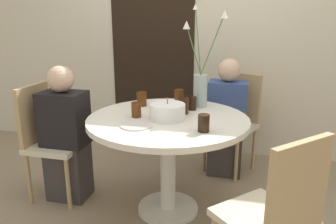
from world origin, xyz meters
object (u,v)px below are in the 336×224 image
object	(u,v)px
drink_glass_3	(183,106)
chair_right_flank	(235,116)
birthday_cake	(167,112)
drink_glass_1	(142,99)
drink_glass_2	(204,123)
person_woman	(226,122)
chair_far_back	(277,212)
side_plate	(137,125)
drink_glass_4	(192,103)
drink_glass_5	(136,110)
drink_glass_0	(178,97)
person_guest	(66,138)
chair_near_front	(48,135)
flower_vase	(200,81)

from	to	relation	value
drink_glass_3	chair_right_flank	bearing A→B (deg)	65.13
birthday_cake	drink_glass_1	distance (m)	0.41
drink_glass_2	person_woman	size ratio (longest dim) A/B	0.10
chair_right_flank	chair_far_back	bearing A→B (deg)	-53.94
chair_right_flank	person_woman	distance (m)	0.16
side_plate	person_woman	world-z (taller)	person_woman
chair_far_back	drink_glass_4	xyz separation A→B (m)	(-0.58, 0.93, 0.27)
drink_glass_5	chair_right_flank	bearing A→B (deg)	54.69
drink_glass_3	person_woman	xyz separation A→B (m)	(0.28, 0.62, -0.29)
birthday_cake	drink_glass_0	bearing A→B (deg)	91.44
drink_glass_1	drink_glass_3	size ratio (longest dim) A/B	0.94
side_plate	drink_glass_2	xyz separation A→B (m)	(0.44, -0.00, 0.05)
side_plate	drink_glass_5	bearing A→B (deg)	109.28
chair_right_flank	person_guest	world-z (taller)	person_guest
chair_near_front	chair_far_back	xyz separation A→B (m)	(1.69, -0.69, 0.00)
birthday_cake	drink_glass_5	size ratio (longest dim) A/B	2.31
chair_right_flank	chair_near_front	distance (m)	1.67
chair_near_front	drink_glass_1	world-z (taller)	chair_near_front
flower_vase	person_woman	distance (m)	0.61
flower_vase	person_woman	xyz separation A→B (m)	(0.19, 0.39, -0.44)
chair_right_flank	drink_glass_4	world-z (taller)	chair_right_flank
drink_glass_3	drink_glass_2	bearing A→B (deg)	-60.85
chair_right_flank	drink_glass_1	world-z (taller)	chair_right_flank
chair_near_front	drink_glass_1	distance (m)	0.80
drink_glass_2	drink_glass_0	bearing A→B (deg)	115.47
chair_far_back	drink_glass_1	world-z (taller)	chair_far_back
chair_right_flank	person_guest	size ratio (longest dim) A/B	0.85
birthday_cake	drink_glass_0	size ratio (longest dim) A/B	1.99
chair_far_back	flower_vase	bearing A→B (deg)	-108.64
side_plate	person_woman	xyz separation A→B (m)	(0.52, 0.98, -0.24)
drink_glass_5	person_woman	xyz separation A→B (m)	(0.59, 0.78, -0.29)
drink_glass_1	drink_glass_5	world-z (taller)	drink_glass_1
drink_glass_2	drink_glass_3	world-z (taller)	drink_glass_3
chair_right_flank	drink_glass_1	bearing A→B (deg)	-112.63
drink_glass_0	drink_glass_1	size ratio (longest dim) A/B	1.10
drink_glass_2	person_guest	distance (m)	1.17
chair_near_front	drink_glass_0	bearing A→B (deg)	-69.27
chair_right_flank	drink_glass_4	xyz separation A→B (m)	(-0.31, -0.64, 0.27)
chair_far_back	side_plate	size ratio (longest dim) A/B	4.38
person_woman	drink_glass_3	bearing A→B (deg)	-114.54
chair_near_front	person_woman	distance (m)	1.54
side_plate	drink_glass_3	size ratio (longest dim) A/B	1.76
drink_glass_3	drink_glass_5	world-z (taller)	drink_glass_3
person_woman	flower_vase	bearing A→B (deg)	-116.75
chair_near_front	drink_glass_5	bearing A→B (deg)	-93.22
chair_near_front	drink_glass_2	bearing A→B (deg)	-100.56
flower_vase	drink_glass_2	xyz separation A→B (m)	(0.11, -0.59, -0.15)
chair_far_back	drink_glass_0	size ratio (longest dim) A/B	7.44
drink_glass_2	drink_glass_5	distance (m)	0.54
birthday_cake	person_guest	distance (m)	0.88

